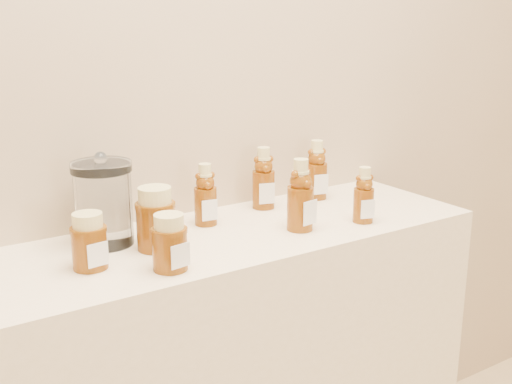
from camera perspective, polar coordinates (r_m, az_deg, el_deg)
wall_back at (r=1.62m, az=-5.58°, el=13.76°), size 3.50×0.02×2.70m
bear_bottle_back_left at (r=1.56m, az=-4.53°, el=0.14°), size 0.07×0.07×0.17m
bear_bottle_back_mid at (r=1.68m, az=0.67°, el=1.62°), size 0.08×0.08×0.19m
bear_bottle_back_right at (r=1.78m, az=5.40°, el=2.33°), size 0.07×0.07×0.19m
bear_bottle_front_left at (r=1.51m, az=3.97°, el=0.16°), size 0.08×0.08×0.20m
bear_bottle_front_right at (r=1.59m, az=9.58°, el=0.07°), size 0.07×0.07×0.16m
honey_jar_left at (r=1.34m, az=-14.63°, el=-4.23°), size 0.08×0.08×0.12m
honey_jar_back at (r=1.41m, az=-8.90°, el=-2.34°), size 0.12×0.12×0.14m
honey_jar_front at (r=1.30m, az=-7.69°, el=-4.44°), size 0.08×0.08×0.12m
glass_canister at (r=1.46m, az=-13.42°, el=-0.69°), size 0.14×0.14×0.21m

